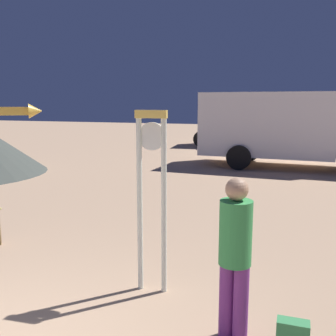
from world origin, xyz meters
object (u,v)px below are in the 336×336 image
at_px(standing_clock, 152,186).
at_px(box_truck_near, 290,127).
at_px(person_near_clock, 235,252).
at_px(arrow_sign, 8,146).
at_px(box_truck_far, 265,117).

xyz_separation_m(standing_clock, box_truck_near, (1.39, 10.75, 0.14)).
bearing_deg(person_near_clock, box_truck_near, 88.97).
bearing_deg(person_near_clock, standing_clock, 147.51).
bearing_deg(standing_clock, arrow_sign, 164.17).
relative_size(person_near_clock, box_truck_far, 0.24).
bearing_deg(box_truck_near, box_truck_far, 102.29).
distance_m(standing_clock, arrow_sign, 3.05).
height_order(arrow_sign, box_truck_far, box_truck_far).
height_order(standing_clock, box_truck_near, box_truck_near).
xyz_separation_m(arrow_sign, person_near_clock, (4.11, -1.58, -0.75)).
relative_size(box_truck_near, box_truck_far, 0.99).
distance_m(standing_clock, box_truck_far, 17.71).
height_order(standing_clock, box_truck_far, box_truck_far).
relative_size(arrow_sign, box_truck_near, 0.36).
distance_m(arrow_sign, box_truck_near, 10.82).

